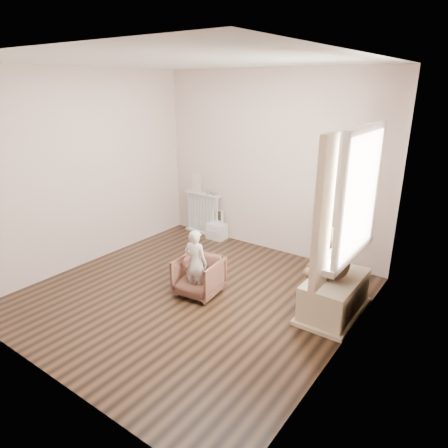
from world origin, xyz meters
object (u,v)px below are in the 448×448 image
Objects in this scene: toy_vanity at (217,222)px; teddy_bear at (333,257)px; radiator at (203,212)px; armchair at (199,276)px; child at (196,263)px; toy_bench at (334,296)px; plush_cat at (358,228)px.

toy_vanity is 0.82× the size of teddy_bear.
armchair is (1.22, -1.61, -0.16)m from radiator.
armchair is (0.91, -1.58, -0.04)m from toy_vanity.
toy_vanity is 0.58× the size of child.
radiator is 2.90m from toy_bench.
armchair reaches higher than toy_bench.
toy_vanity reaches higher than toy_bench.
plush_cat is (1.61, 0.63, 0.77)m from armchair.
armchair is at bearing -52.87° from radiator.
armchair is at bearing -173.03° from teddy_bear.
child reaches higher than toy_vanity.
plush_cat reaches higher than toy_vanity.
teddy_bear is (-0.04, -0.02, 0.47)m from toy_bench.
toy_bench is (1.47, 0.53, -0.03)m from armchair.
teddy_bear reaches higher than child.
armchair is 1.57m from teddy_bear.
radiator is at bearing 120.51° from armchair.
radiator is at bearing 141.29° from plush_cat.
toy_vanity is at bearing 156.24° from toy_bench.
radiator is at bearing 158.14° from toy_bench.
child is at bearing -158.36° from toy_bench.
radiator reaches higher than toy_bench.
toy_vanity reaches higher than armchair.
toy_vanity is 2.79m from plush_cat.
teddy_bear is at bearing -22.61° from radiator.
armchair is at bearing -178.20° from plush_cat.
plush_cat reaches higher than teddy_bear.
plush_cat is at bearing -19.14° from radiator.
armchair is at bearing -160.07° from toy_bench.
teddy_bear is 2.17× the size of plush_cat.
child reaches higher than armchair.
toy_vanity is 1.82m from armchair.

